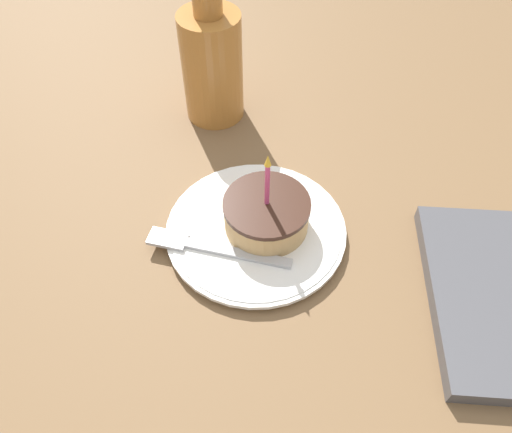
{
  "coord_description": "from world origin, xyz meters",
  "views": [
    {
      "loc": [
        0.05,
        -0.36,
        0.47
      ],
      "look_at": [
        0.03,
        0.01,
        0.03
      ],
      "focal_mm": 35.0,
      "sensor_mm": 36.0,
      "label": 1
    }
  ],
  "objects_px": {
    "fork": "(208,247)",
    "cake_slice": "(267,214)",
    "bottle": "(212,63)",
    "plate": "(256,230)"
  },
  "relations": [
    {
      "from": "plate",
      "to": "bottle",
      "type": "distance_m",
      "value": 0.25
    },
    {
      "from": "cake_slice",
      "to": "fork",
      "type": "bearing_deg",
      "value": -148.29
    },
    {
      "from": "fork",
      "to": "cake_slice",
      "type": "bearing_deg",
      "value": 31.71
    },
    {
      "from": "plate",
      "to": "fork",
      "type": "height_order",
      "value": "fork"
    },
    {
      "from": "cake_slice",
      "to": "fork",
      "type": "height_order",
      "value": "cake_slice"
    },
    {
      "from": "bottle",
      "to": "plate",
      "type": "bearing_deg",
      "value": -71.24
    },
    {
      "from": "fork",
      "to": "bottle",
      "type": "bearing_deg",
      "value": 95.32
    },
    {
      "from": "plate",
      "to": "fork",
      "type": "distance_m",
      "value": 0.06
    },
    {
      "from": "plate",
      "to": "cake_slice",
      "type": "relative_size",
      "value": 1.9
    },
    {
      "from": "plate",
      "to": "fork",
      "type": "xyz_separation_m",
      "value": [
        -0.05,
        -0.03,
        0.01
      ]
    }
  ]
}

